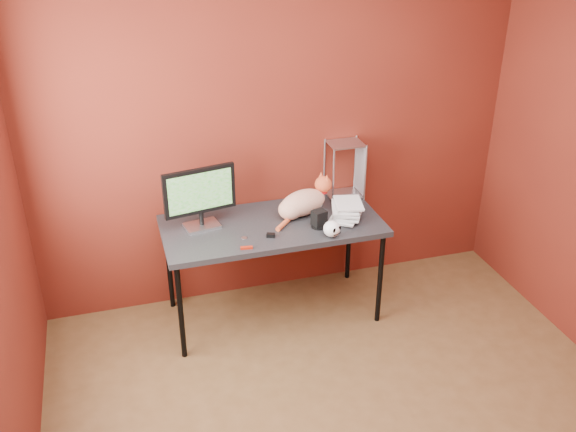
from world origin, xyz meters
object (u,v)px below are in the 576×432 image
object	(u,v)px
book_stack	(336,132)
monitor	(200,195)
skull_mug	(332,229)
desk	(272,230)
speaker	(319,219)
cat	(303,202)

from	to	relation	value
book_stack	monitor	bearing A→B (deg)	173.40
skull_mug	book_stack	size ratio (longest dim) A/B	0.10
skull_mug	book_stack	bearing A→B (deg)	43.98
desk	monitor	distance (m)	0.56
book_stack	speaker	bearing A→B (deg)	-139.62
monitor	cat	size ratio (longest dim) A/B	1.01
book_stack	desk	bearing A→B (deg)	177.58
cat	skull_mug	world-z (taller)	cat
skull_mug	speaker	xyz separation A→B (m)	(-0.04, 0.15, 0.00)
desk	cat	distance (m)	0.29
desk	book_stack	bearing A→B (deg)	-2.42
monitor	book_stack	distance (m)	0.99
monitor	speaker	bearing A→B (deg)	-26.94
speaker	book_stack	xyz separation A→B (m)	(0.15, 0.12, 0.56)
desk	book_stack	size ratio (longest dim) A/B	1.21
desk	monitor	world-z (taller)	monitor
desk	skull_mug	distance (m)	0.45
skull_mug	desk	bearing A→B (deg)	114.04
cat	skull_mug	distance (m)	0.38
monitor	speaker	distance (m)	0.81
desk	monitor	size ratio (longest dim) A/B	3.05
cat	book_stack	world-z (taller)	book_stack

